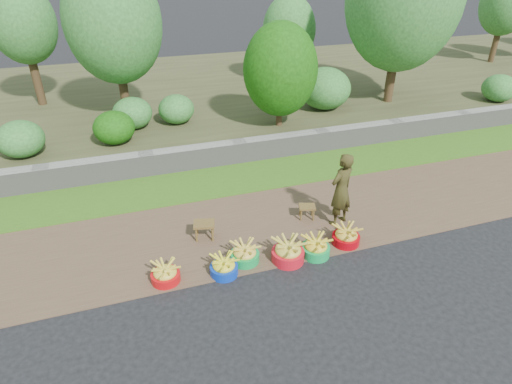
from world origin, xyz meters
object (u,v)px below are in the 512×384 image
object	(u,v)px
basin_d	(288,252)
basin_b	(224,267)
basin_a	(165,274)
stool_right	(307,208)
basin_c	(245,254)
basin_f	(346,236)
vendor_woman	(341,190)
stool_left	(204,226)
basin_e	(316,247)

from	to	relation	value
basin_d	basin_b	bearing A→B (deg)	179.95
basin_a	stool_right	xyz separation A→B (m)	(2.88, 0.96, 0.08)
basin_a	basin_c	size ratio (longest dim) A/B	0.94
basin_d	stool_right	world-z (taller)	basin_d
basin_a	basin_f	xyz separation A→B (m)	(3.22, -0.01, 0.01)
basin_a	basin_f	size ratio (longest dim) A/B	0.94
basin_d	vendor_woman	distance (m)	1.63
basin_a	basin_f	bearing A→B (deg)	-0.10
basin_d	stool_left	xyz separation A→B (m)	(-1.21, 1.05, 0.10)
stool_right	vendor_woman	distance (m)	0.79
basin_b	basin_c	world-z (taller)	basin_c
basin_a	basin_d	distance (m)	2.05
basin_c	vendor_woman	distance (m)	2.20
basin_a	basin_e	size ratio (longest dim) A/B	0.94
basin_f	vendor_woman	bearing A→B (deg)	74.54
basin_c	stool_left	distance (m)	1.00
basin_b	basin_d	xyz separation A→B (m)	(1.12, -0.00, 0.03)
basin_d	stool_left	size ratio (longest dim) A/B	1.29
basin_f	basin_b	bearing A→B (deg)	-177.20
stool_right	vendor_woman	world-z (taller)	vendor_woman
basin_e	stool_left	world-z (taller)	basin_e
basin_c	stool_right	world-z (taller)	basin_c
basin_b	stool_left	size ratio (longest dim) A/B	1.06
basin_e	basin_f	bearing A→B (deg)	10.71
basin_e	basin_d	bearing A→B (deg)	178.83
basin_d	basin_e	xyz separation A→B (m)	(0.51, -0.01, -0.02)
basin_b	vendor_woman	distance (m)	2.64
basin_a	basin_c	distance (m)	1.35
stool_left	basin_f	bearing A→B (deg)	-21.54
basin_c	stool_right	size ratio (longest dim) A/B	1.33
stool_right	stool_left	bearing A→B (deg)	-179.26
basin_a	basin_d	world-z (taller)	basin_d
basin_e	basin_f	size ratio (longest dim) A/B	1.00
basin_b	basin_c	distance (m)	0.46
vendor_woman	stool_right	bearing A→B (deg)	-54.76
basin_d	basin_f	distance (m)	1.17
basin_a	vendor_woman	size ratio (longest dim) A/B	0.32
basin_b	stool_right	xyz separation A→B (m)	(1.95, 1.08, 0.09)
basin_a	vendor_woman	xyz separation A→B (m)	(3.39, 0.63, 0.59)
basin_b	basin_c	xyz separation A→B (m)	(0.41, 0.20, 0.01)
basin_b	vendor_woman	xyz separation A→B (m)	(2.46, 0.74, 0.59)
basin_e	stool_left	xyz separation A→B (m)	(-1.72, 1.06, 0.12)
basin_e	stool_right	size ratio (longest dim) A/B	1.33
stool_left	basin_b	bearing A→B (deg)	-85.06
basin_f	stool_right	world-z (taller)	basin_f
vendor_woman	basin_e	bearing A→B (deg)	20.67
basin_c	stool_right	distance (m)	1.77
stool_right	basin_b	bearing A→B (deg)	-151.12
basin_a	vendor_woman	distance (m)	3.50
vendor_woman	basin_c	bearing A→B (deg)	-6.81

